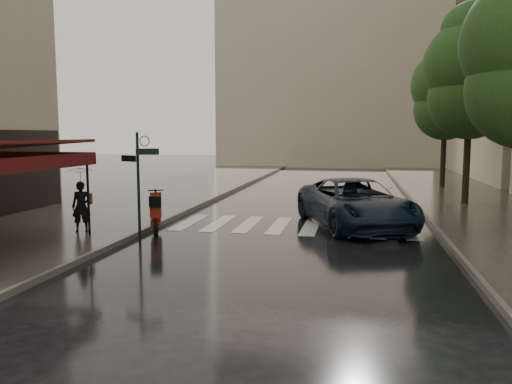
% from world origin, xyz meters
% --- Properties ---
extents(ground, '(120.00, 120.00, 0.00)m').
position_xyz_m(ground, '(0.00, 0.00, 0.00)').
color(ground, black).
rests_on(ground, ground).
extents(sidewalk_near, '(6.00, 60.00, 0.12)m').
position_xyz_m(sidewalk_near, '(-4.50, 12.00, 0.06)').
color(sidewalk_near, '#38332D').
rests_on(sidewalk_near, ground).
extents(sidewalk_far, '(5.50, 60.00, 0.12)m').
position_xyz_m(sidewalk_far, '(10.25, 12.00, 0.06)').
color(sidewalk_far, '#38332D').
rests_on(sidewalk_far, ground).
extents(curb_near, '(0.12, 60.00, 0.16)m').
position_xyz_m(curb_near, '(-1.45, 12.00, 0.07)').
color(curb_near, '#595651').
rests_on(curb_near, ground).
extents(curb_far, '(0.12, 60.00, 0.16)m').
position_xyz_m(curb_far, '(7.45, 12.00, 0.07)').
color(curb_far, '#595651').
rests_on(curb_far, ground).
extents(crosswalk, '(7.85, 3.20, 0.01)m').
position_xyz_m(crosswalk, '(2.98, 6.00, 0.01)').
color(crosswalk, silver).
rests_on(crosswalk, ground).
extents(signpost, '(1.17, 0.29, 3.10)m').
position_xyz_m(signpost, '(-1.19, 3.00, 1.83)').
color(signpost, black).
rests_on(signpost, ground).
extents(backdrop_building, '(22.00, 6.00, 20.00)m').
position_xyz_m(backdrop_building, '(3.00, 38.00, 10.00)').
color(backdrop_building, tan).
rests_on(backdrop_building, ground).
extents(tree_mid, '(3.80, 3.80, 8.34)m').
position_xyz_m(tree_mid, '(9.50, 12.00, 5.59)').
color(tree_mid, black).
rests_on(tree_mid, sidewalk_far).
extents(tree_far, '(3.80, 3.80, 8.16)m').
position_xyz_m(tree_far, '(9.70, 19.00, 5.46)').
color(tree_far, black).
rests_on(tree_far, sidewalk_far).
extents(pedestrian_with_umbrella, '(1.16, 1.17, 2.38)m').
position_xyz_m(pedestrian_with_umbrella, '(-3.14, 3.18, 1.70)').
color(pedestrian_with_umbrella, black).
rests_on(pedestrian_with_umbrella, sidewalk_near).
extents(scooter, '(0.94, 1.82, 1.26)m').
position_xyz_m(scooter, '(-1.16, 4.12, 0.58)').
color(scooter, black).
rests_on(scooter, ground).
extents(parked_car, '(4.53, 6.28, 1.59)m').
position_xyz_m(parked_car, '(4.93, 6.22, 0.79)').
color(parked_car, black).
rests_on(parked_car, ground).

